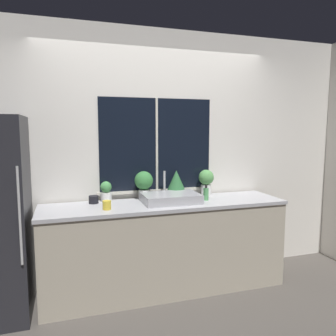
# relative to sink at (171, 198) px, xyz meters

# --- Properties ---
(ground_plane) EXTENTS (14.00, 14.00, 0.00)m
(ground_plane) POSITION_rel_sink_xyz_m (-0.05, -0.29, -0.96)
(ground_plane) COLOR #4C4742
(wall_back) EXTENTS (8.00, 0.09, 2.70)m
(wall_back) POSITION_rel_sink_xyz_m (-0.05, 0.37, 0.40)
(wall_back) COLOR silver
(wall_back) RESTS_ON ground_plane
(wall_right) EXTENTS (0.06, 7.00, 2.70)m
(wall_right) POSITION_rel_sink_xyz_m (2.24, 1.21, 0.39)
(wall_right) COLOR silver
(wall_right) RESTS_ON ground_plane
(counter) EXTENTS (2.45, 0.61, 0.91)m
(counter) POSITION_rel_sink_xyz_m (-0.05, 0.01, -0.50)
(counter) COLOR #B2A893
(counter) RESTS_ON ground_plane
(sink) EXTENTS (0.56, 0.44, 0.29)m
(sink) POSITION_rel_sink_xyz_m (0.00, 0.00, 0.00)
(sink) COLOR #ADADB2
(sink) RESTS_ON counter
(potted_plant_far_left) EXTENTS (0.11, 0.11, 0.21)m
(potted_plant_far_left) POSITION_rel_sink_xyz_m (-0.62, 0.23, 0.06)
(potted_plant_far_left) COLOR white
(potted_plant_far_left) RESTS_ON counter
(potted_plant_center_left) EXTENTS (0.19, 0.19, 0.30)m
(potted_plant_center_left) POSITION_rel_sink_xyz_m (-0.22, 0.23, 0.13)
(potted_plant_center_left) COLOR white
(potted_plant_center_left) RESTS_ON counter
(potted_plant_center_right) EXTENTS (0.19, 0.19, 0.29)m
(potted_plant_center_right) POSITION_rel_sink_xyz_m (0.14, 0.23, 0.13)
(potted_plant_center_right) COLOR white
(potted_plant_center_right) RESTS_ON counter
(potted_plant_far_right) EXTENTS (0.17, 0.17, 0.29)m
(potted_plant_far_right) POSITION_rel_sink_xyz_m (0.49, 0.23, 0.12)
(potted_plant_far_right) COLOR white
(potted_plant_far_right) RESTS_ON counter
(soap_bottle) EXTENTS (0.05, 0.05, 0.16)m
(soap_bottle) POSITION_rel_sink_xyz_m (0.38, -0.01, 0.02)
(soap_bottle) COLOR #519E5B
(soap_bottle) RESTS_ON counter
(mug_black) EXTENTS (0.10, 0.10, 0.08)m
(mug_black) POSITION_rel_sink_xyz_m (-0.75, 0.19, -0.01)
(mug_black) COLOR black
(mug_black) RESTS_ON counter
(mug_yellow) EXTENTS (0.08, 0.08, 0.08)m
(mug_yellow) POSITION_rel_sink_xyz_m (-0.65, -0.11, -0.00)
(mug_yellow) COLOR gold
(mug_yellow) RESTS_ON counter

